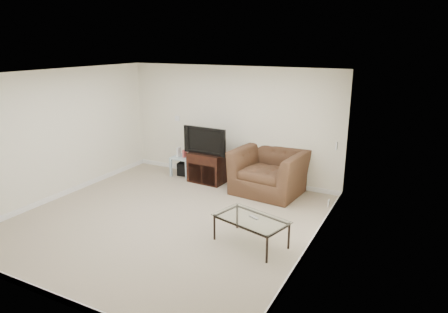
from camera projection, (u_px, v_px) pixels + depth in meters
The scene contains 18 objects.
floor at pixel (167, 219), 6.97m from camera, with size 5.00×5.00×0.00m, color tan.
ceiling at pixel (161, 74), 6.27m from camera, with size 5.00×5.00×0.00m, color white.
wall_back at pixel (231, 124), 8.76m from camera, with size 5.00×0.02×2.50m, color silver.
wall_left at pixel (58, 135), 7.72m from camera, with size 0.02×5.00×2.50m, color silver.
wall_right at pixel (313, 172), 5.52m from camera, with size 0.02×5.00×2.50m, color silver.
plate_back at pixel (177, 118), 9.36m from camera, with size 0.12×0.02×0.12m, color white.
plate_right_switch at pixel (337, 146), 6.89m from camera, with size 0.02×0.09×0.13m, color white.
plate_right_outlet at pixel (329, 203), 6.90m from camera, with size 0.02×0.08×0.12m, color white.
tv_stand at pixel (208, 167), 8.77m from camera, with size 0.79×0.55×0.66m, color black, non-canonical shape.
dvd_player at pixel (207, 158), 8.68m from camera, with size 0.42×0.29×0.06m, color black.
television at pixel (207, 140), 8.57m from camera, with size 0.95×0.19×0.59m, color black.
side_table at pixel (184, 166), 9.21m from camera, with size 0.47×0.47×0.45m, color silver, non-canonical shape.
subwoofer at pixel (185, 168), 9.23m from camera, with size 0.29×0.29×0.29m, color black.
game_console at pixel (179, 152), 9.15m from camera, with size 0.05×0.15×0.21m, color white.
game_case at pixel (185, 153), 9.08m from camera, with size 0.05×0.13×0.18m, color #CC4C4C.
recliner at pixel (270, 164), 8.07m from camera, with size 1.37×0.89×1.20m, color brown.
coffee_table at pixel (251, 231), 6.06m from camera, with size 1.09×0.62×0.43m, color black, non-canonical shape.
remote at pixel (254, 217), 6.01m from camera, with size 0.17×0.05×0.02m, color #B2B2B7.
Camera 1 is at (3.81, -5.23, 2.99)m, focal length 32.00 mm.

